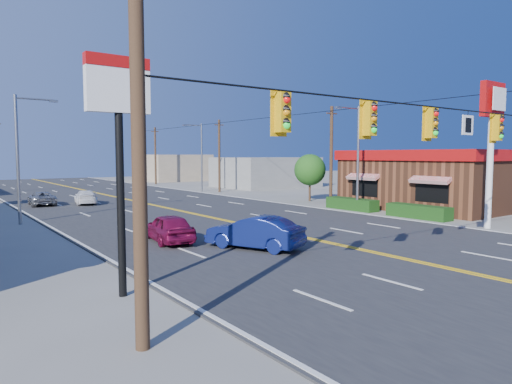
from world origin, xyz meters
TOP-DOWN VIEW (x-y plane):
  - ground at (0.00, 0.00)m, footprint 160.00×160.00m
  - road at (0.00, 20.00)m, footprint 20.00×120.00m
  - signal_span at (-0.12, 0.00)m, footprint 24.32×0.34m
  - kfc at (19.90, 12.00)m, footprint 16.30×12.40m
  - kfc_pylon at (11.00, 4.00)m, footprint 2.20×0.36m
  - pizza_hut_sign at (-11.00, 4.00)m, footprint 1.90×0.30m
  - streetlight_se at (10.79, 14.00)m, footprint 2.55×0.25m
  - streetlight_ne at (10.79, 38.00)m, footprint 2.55×0.25m
  - streetlight_sw at (-10.79, 22.00)m, footprint 2.55×0.25m
  - utility_pole_near at (12.20, 18.00)m, footprint 0.28×0.28m
  - utility_pole_mid at (12.20, 36.00)m, footprint 0.28×0.28m
  - utility_pole_far at (12.20, 54.00)m, footprint 0.28×0.28m
  - tree_kfc_rear at (13.50, 22.00)m, footprint 2.94×2.94m
  - bld_east_mid at (22.00, 40.00)m, footprint 12.00×10.00m
  - bld_east_far at (19.00, 62.00)m, footprint 10.00×10.00m
  - car_magenta at (-6.17, 10.95)m, footprint 2.15×4.26m
  - car_blue at (-3.73, 7.14)m, footprint 3.32×4.76m
  - car_white at (-4.40, 31.27)m, footprint 2.48×4.39m
  - car_silver at (-7.68, 32.45)m, footprint 2.26×4.33m

SIDE VIEW (x-z plane):
  - ground at x=0.00m, z-range 0.00..0.00m
  - road at x=0.00m, z-range 0.00..0.06m
  - car_silver at x=-7.68m, z-range 0.00..1.16m
  - car_white at x=-4.40m, z-range 0.00..1.20m
  - car_magenta at x=-6.17m, z-range 0.00..1.39m
  - car_blue at x=-3.73m, z-range 0.00..1.49m
  - bld_east_mid at x=22.00m, z-range 0.00..4.00m
  - bld_east_far at x=19.00m, z-range 0.00..4.40m
  - kfc at x=19.90m, z-range 0.03..4.73m
  - tree_kfc_rear at x=13.50m, z-range 0.73..5.14m
  - utility_pole_near at x=12.20m, z-range 0.00..8.40m
  - utility_pole_mid at x=12.20m, z-range 0.00..8.40m
  - utility_pole_far at x=12.20m, z-range 0.00..8.40m
  - streetlight_se at x=10.79m, z-range 0.51..8.51m
  - streetlight_ne at x=10.79m, z-range 0.51..8.51m
  - streetlight_sw at x=-10.79m, z-range 0.51..8.51m
  - signal_span at x=-0.12m, z-range 0.39..9.39m
  - pizza_hut_sign at x=-11.00m, z-range 1.76..8.61m
  - kfc_pylon at x=11.00m, z-range 1.79..10.29m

